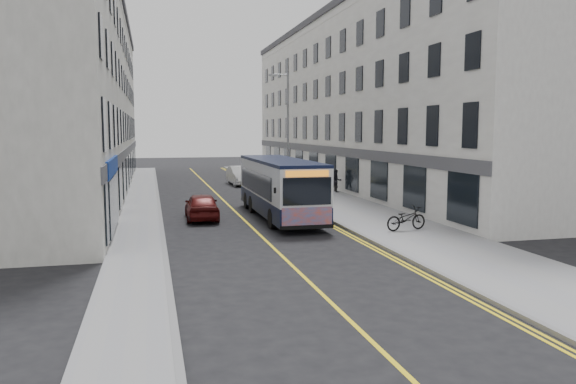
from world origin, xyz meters
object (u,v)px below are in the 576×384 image
pedestrian_far (336,181)px  streetlamp (287,130)px  bicycle (406,218)px  pedestrian_near (312,191)px  car_maroon (202,206)px  city_bus (280,186)px  car_white (240,176)px

pedestrian_far → streetlamp: bearing=-162.4°
bicycle → streetlamp: bearing=-1.7°
streetlamp → bicycle: streetlamp is taller
pedestrian_near → car_maroon: 7.11m
car_maroon → city_bus: bearing=175.6°
city_bus → car_maroon: 3.99m
pedestrian_far → car_maroon: size_ratio=0.40×
streetlamp → pedestrian_near: bearing=-85.9°
streetlamp → car_maroon: 10.46m
car_white → pedestrian_near: bearing=-84.6°
bicycle → pedestrian_near: (-1.68, 8.63, 0.29)m
bicycle → city_bus: bearing=28.4°
bicycle → car_maroon: bearing=44.5°
pedestrian_near → car_white: (-1.91, 14.04, -0.17)m
car_maroon → pedestrian_near: bearing=-155.0°
streetlamp → bicycle: (2.02, -13.37, -3.75)m
bicycle → car_white: (-3.59, 22.67, 0.12)m
bicycle → pedestrian_far: bearing=-17.3°
streetlamp → pedestrian_far: bearing=18.1°
city_bus → car_maroon: city_bus is taller
pedestrian_near → car_maroon: (-6.51, -2.85, -0.25)m
pedestrian_near → car_maroon: bearing=-145.7°
streetlamp → bicycle: 14.03m
streetlamp → car_white: (-1.57, 9.30, -3.63)m
car_maroon → streetlamp: bearing=-127.8°
car_maroon → pedestrian_far: bearing=-137.1°
pedestrian_far → car_maroon: bearing=-139.0°
streetlamp → car_white: bearing=99.6°
car_white → bicycle: bearing=-83.4°
bicycle → car_maroon: (-8.19, 5.78, 0.03)m
city_bus → bicycle: (4.33, -5.40, -0.98)m
streetlamp → city_bus: size_ratio=0.79×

